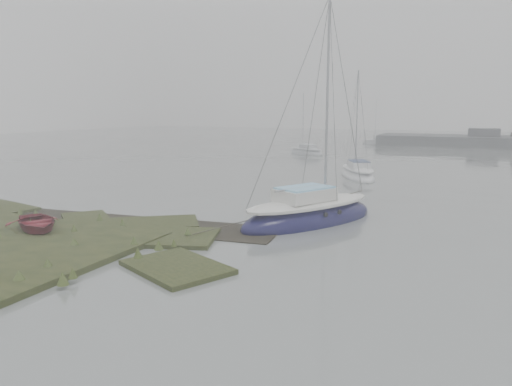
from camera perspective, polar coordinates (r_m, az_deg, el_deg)
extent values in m
plane|color=slate|center=(45.37, 11.88, 2.79)|extent=(160.00, 160.00, 0.00)
cube|color=#424247|center=(75.15, 24.58, 5.88)|extent=(4.00, 3.00, 2.20)
ellipsoid|color=#0C0B34|center=(23.64, 6.12, -3.05)|extent=(5.98, 8.22, 1.92)
ellipsoid|color=silver|center=(23.49, 6.16, -1.22)|extent=(5.05, 7.07, 0.54)
cube|color=silver|center=(23.17, 5.58, -0.17)|extent=(2.76, 3.19, 0.57)
cube|color=#85C1E6|center=(23.12, 5.59, 0.61)|extent=(2.56, 2.94, 0.09)
cylinder|color=#939399|center=(23.79, 8.16, 10.79)|extent=(0.12, 0.12, 9.04)
cylinder|color=#939399|center=(22.96, 5.19, 0.55)|extent=(1.56, 2.85, 0.10)
ellipsoid|color=white|center=(39.07, 11.52, 1.86)|extent=(4.63, 6.48, 1.51)
ellipsoid|color=silver|center=(39.00, 11.55, 2.74)|extent=(3.91, 5.58, 0.43)
cube|color=silver|center=(38.70, 11.67, 3.24)|extent=(2.15, 2.51, 0.44)
cube|color=navy|center=(38.67, 11.68, 3.60)|extent=(1.99, 2.31, 0.07)
cylinder|color=#939399|center=(39.50, 11.46, 8.46)|extent=(0.10, 0.10, 7.12)
cylinder|color=#939399|center=(38.50, 11.74, 3.57)|extent=(1.19, 2.26, 0.08)
ellipsoid|color=#ADB2B6|center=(57.93, 5.78, 4.52)|extent=(5.45, 4.36, 1.30)
ellipsoid|color=silver|center=(57.88, 5.79, 5.03)|extent=(4.68, 3.70, 0.37)
cube|color=silver|center=(57.68, 5.94, 5.33)|extent=(2.16, 1.95, 0.38)
cube|color=silver|center=(57.66, 5.94, 5.54)|extent=(1.99, 1.81, 0.06)
cylinder|color=#939399|center=(58.24, 5.42, 8.34)|extent=(0.08, 0.08, 6.11)
cylinder|color=#939399|center=(57.54, 6.04, 5.53)|extent=(1.84, 1.21, 0.07)
ellipsoid|color=#B6BBC0|center=(75.34, 13.88, 5.48)|extent=(5.00, 1.98, 1.19)
ellipsoid|color=white|center=(75.30, 13.90, 5.85)|extent=(4.35, 1.61, 0.34)
cube|color=white|center=(75.23, 14.06, 6.06)|extent=(1.75, 1.17, 0.35)
cube|color=silver|center=(75.22, 14.07, 6.21)|extent=(1.61, 1.09, 0.06)
cylinder|color=#939399|center=(75.33, 13.53, 8.18)|extent=(0.08, 0.08, 5.59)
cylinder|color=#939399|center=(75.19, 14.17, 6.20)|extent=(1.96, 0.21, 0.06)
imported|color=maroon|center=(23.18, -23.82, -3.08)|extent=(3.78, 3.50, 0.64)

